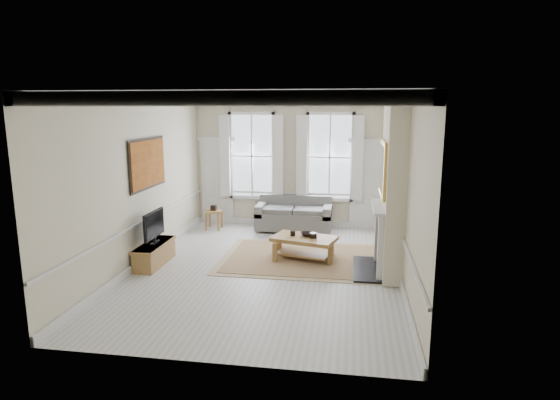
% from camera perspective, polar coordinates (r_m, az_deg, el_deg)
% --- Properties ---
extents(floor, '(7.20, 7.20, 0.00)m').
position_cam_1_polar(floor, '(9.54, -1.60, -8.35)').
color(floor, '#B7B5AD').
rests_on(floor, ground).
extents(ceiling, '(7.20, 7.20, 0.00)m').
position_cam_1_polar(ceiling, '(8.99, -1.73, 12.53)').
color(ceiling, white).
rests_on(ceiling, back_wall).
extents(back_wall, '(5.20, 0.00, 5.20)m').
position_cam_1_polar(back_wall, '(12.63, 1.30, 4.44)').
color(back_wall, beige).
rests_on(back_wall, floor).
extents(left_wall, '(0.00, 7.20, 7.20)m').
position_cam_1_polar(left_wall, '(9.91, -16.62, 2.08)').
color(left_wall, beige).
rests_on(left_wall, floor).
extents(right_wall, '(0.00, 7.20, 7.20)m').
position_cam_1_polar(right_wall, '(9.01, 14.82, 1.30)').
color(right_wall, beige).
rests_on(right_wall, floor).
extents(window_left, '(1.26, 0.20, 2.20)m').
position_cam_1_polar(window_left, '(12.74, -3.43, 5.38)').
color(window_left, '#B2BCC6').
rests_on(window_left, back_wall).
extents(window_right, '(1.26, 0.20, 2.20)m').
position_cam_1_polar(window_right, '(12.47, 6.09, 5.21)').
color(window_right, '#B2BCC6').
rests_on(window_right, back_wall).
extents(door_left, '(0.90, 0.08, 2.30)m').
position_cam_1_polar(door_left, '(13.09, -7.67, 2.15)').
color(door_left, silver).
rests_on(door_left, floor).
extents(door_right, '(0.90, 0.08, 2.30)m').
position_cam_1_polar(door_right, '(12.57, 10.58, 1.68)').
color(door_right, silver).
rests_on(door_right, floor).
extents(painting, '(0.05, 1.66, 1.06)m').
position_cam_1_polar(painting, '(10.12, -15.81, 4.31)').
color(painting, '#AD681D').
rests_on(painting, left_wall).
extents(chimney_breast, '(0.35, 1.70, 3.38)m').
position_cam_1_polar(chimney_breast, '(9.19, 13.61, 1.54)').
color(chimney_breast, beige).
rests_on(chimney_breast, floor).
extents(hearth, '(0.55, 1.50, 0.05)m').
position_cam_1_polar(hearth, '(9.58, 10.59, -8.29)').
color(hearth, black).
rests_on(hearth, floor).
extents(fireplace, '(0.21, 1.45, 1.33)m').
position_cam_1_polar(fireplace, '(9.38, 11.97, -4.24)').
color(fireplace, silver).
rests_on(fireplace, floor).
extents(mirror, '(0.06, 1.26, 1.06)m').
position_cam_1_polar(mirror, '(9.13, 12.37, 3.75)').
color(mirror, gold).
rests_on(mirror, chimney_breast).
extents(sofa, '(1.96, 0.95, 0.88)m').
position_cam_1_polar(sofa, '(12.36, 1.76, -1.99)').
color(sofa, slate).
rests_on(sofa, floor).
extents(side_table, '(0.50, 0.50, 0.51)m').
position_cam_1_polar(side_table, '(12.56, -8.07, -1.73)').
color(side_table, brown).
rests_on(side_table, floor).
extents(rug, '(3.50, 2.60, 0.02)m').
position_cam_1_polar(rug, '(10.11, 2.92, -7.13)').
color(rug, '#A58055').
rests_on(rug, floor).
extents(coffee_table, '(1.46, 1.08, 0.49)m').
position_cam_1_polar(coffee_table, '(10.00, 2.95, -4.97)').
color(coffee_table, brown).
rests_on(coffee_table, rug).
extents(ceramic_pot_a, '(0.11, 0.11, 0.11)m').
position_cam_1_polar(ceramic_pot_a, '(10.03, 1.56, -4.08)').
color(ceramic_pot_a, black).
rests_on(ceramic_pot_a, coffee_table).
extents(ceramic_pot_b, '(0.15, 0.15, 0.11)m').
position_cam_1_polar(ceramic_pot_b, '(9.89, 4.08, -4.33)').
color(ceramic_pot_b, black).
rests_on(ceramic_pot_b, coffee_table).
extents(bowl, '(0.31, 0.31, 0.07)m').
position_cam_1_polar(bowl, '(10.05, 3.30, -4.18)').
color(bowl, black).
rests_on(bowl, coffee_table).
extents(tv_stand, '(0.41, 1.26, 0.45)m').
position_cam_1_polar(tv_stand, '(10.05, -15.05, -6.36)').
color(tv_stand, brown).
rests_on(tv_stand, floor).
extents(tv, '(0.08, 0.90, 0.68)m').
position_cam_1_polar(tv, '(9.87, -15.11, -2.94)').
color(tv, black).
rests_on(tv, tv_stand).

